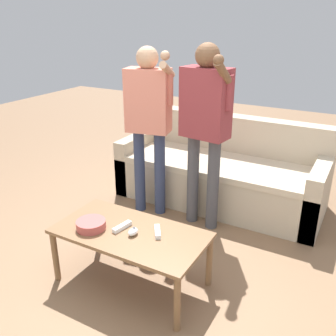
{
  "coord_description": "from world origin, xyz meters",
  "views": [
    {
      "loc": [
        1.17,
        -1.93,
        1.83
      ],
      "look_at": [
        -0.12,
        0.4,
        0.74
      ],
      "focal_mm": 40.24,
      "sensor_mm": 36.0,
      "label": 1
    }
  ],
  "objects_px": {
    "player_center": "(205,117)",
    "game_remote_wand_near": "(122,227)",
    "game_remote_wand_far": "(157,232)",
    "player_left": "(148,113)",
    "snack_bowl": "(91,225)",
    "game_remote_nunchuk": "(133,232)",
    "couch": "(222,173)",
    "coffee_table": "(131,238)"
  },
  "relations": [
    {
      "from": "couch",
      "to": "player_center",
      "type": "height_order",
      "value": "player_center"
    },
    {
      "from": "game_remote_wand_far",
      "to": "snack_bowl",
      "type": "bearing_deg",
      "value": -159.12
    },
    {
      "from": "game_remote_wand_near",
      "to": "player_left",
      "type": "bearing_deg",
      "value": 111.23
    },
    {
      "from": "player_left",
      "to": "couch",
      "type": "bearing_deg",
      "value": 48.73
    },
    {
      "from": "player_center",
      "to": "game_remote_wand_near",
      "type": "relative_size",
      "value": 9.81
    },
    {
      "from": "coffee_table",
      "to": "player_left",
      "type": "distance_m",
      "value": 1.25
    },
    {
      "from": "couch",
      "to": "snack_bowl",
      "type": "height_order",
      "value": "couch"
    },
    {
      "from": "game_remote_nunchuk",
      "to": "game_remote_wand_far",
      "type": "xyz_separation_m",
      "value": [
        0.14,
        0.1,
        -0.01
      ]
    },
    {
      "from": "game_remote_wand_near",
      "to": "game_remote_wand_far",
      "type": "xyz_separation_m",
      "value": [
        0.25,
        0.07,
        0.0
      ]
    },
    {
      "from": "coffee_table",
      "to": "game_remote_wand_near",
      "type": "bearing_deg",
      "value": 177.09
    },
    {
      "from": "player_left",
      "to": "game_remote_wand_near",
      "type": "xyz_separation_m",
      "value": [
        0.38,
        -0.99,
        -0.55
      ]
    },
    {
      "from": "coffee_table",
      "to": "game_remote_wand_far",
      "type": "bearing_deg",
      "value": 21.24
    },
    {
      "from": "game_remote_nunchuk",
      "to": "game_remote_wand_near",
      "type": "bearing_deg",
      "value": 165.51
    },
    {
      "from": "player_left",
      "to": "game_remote_wand_far",
      "type": "distance_m",
      "value": 1.25
    },
    {
      "from": "player_left",
      "to": "game_remote_nunchuk",
      "type": "bearing_deg",
      "value": -63.96
    },
    {
      "from": "snack_bowl",
      "to": "player_center",
      "type": "xyz_separation_m",
      "value": [
        0.36,
        1.11,
        0.57
      ]
    },
    {
      "from": "snack_bowl",
      "to": "player_left",
      "type": "bearing_deg",
      "value": 99.92
    },
    {
      "from": "couch",
      "to": "game_remote_wand_near",
      "type": "bearing_deg",
      "value": -94.78
    },
    {
      "from": "game_remote_nunchuk",
      "to": "player_left",
      "type": "relative_size",
      "value": 0.06
    },
    {
      "from": "game_remote_nunchuk",
      "to": "player_left",
      "type": "height_order",
      "value": "player_left"
    },
    {
      "from": "couch",
      "to": "game_remote_nunchuk",
      "type": "relative_size",
      "value": 23.44
    },
    {
      "from": "player_left",
      "to": "game_remote_wand_near",
      "type": "distance_m",
      "value": 1.19
    },
    {
      "from": "player_left",
      "to": "player_center",
      "type": "height_order",
      "value": "player_center"
    },
    {
      "from": "coffee_table",
      "to": "snack_bowl",
      "type": "xyz_separation_m",
      "value": [
        -0.26,
        -0.1,
        0.08
      ]
    },
    {
      "from": "player_left",
      "to": "player_center",
      "type": "distance_m",
      "value": 0.55
    },
    {
      "from": "coffee_table",
      "to": "snack_bowl",
      "type": "height_order",
      "value": "snack_bowl"
    },
    {
      "from": "snack_bowl",
      "to": "game_remote_nunchuk",
      "type": "distance_m",
      "value": 0.31
    },
    {
      "from": "player_left",
      "to": "coffee_table",
      "type": "bearing_deg",
      "value": -65.34
    },
    {
      "from": "game_remote_wand_near",
      "to": "game_remote_wand_far",
      "type": "relative_size",
      "value": 1.12
    },
    {
      "from": "coffee_table",
      "to": "game_remote_nunchuk",
      "type": "height_order",
      "value": "game_remote_nunchuk"
    },
    {
      "from": "game_remote_wand_far",
      "to": "game_remote_nunchuk",
      "type": "bearing_deg",
      "value": -145.3
    },
    {
      "from": "couch",
      "to": "player_center",
      "type": "relative_size",
      "value": 1.27
    },
    {
      "from": "couch",
      "to": "player_center",
      "type": "bearing_deg",
      "value": -86.52
    },
    {
      "from": "coffee_table",
      "to": "player_center",
      "type": "bearing_deg",
      "value": 84.67
    },
    {
      "from": "snack_bowl",
      "to": "game_remote_wand_near",
      "type": "height_order",
      "value": "snack_bowl"
    },
    {
      "from": "snack_bowl",
      "to": "player_left",
      "type": "height_order",
      "value": "player_left"
    },
    {
      "from": "player_center",
      "to": "game_remote_wand_near",
      "type": "distance_m",
      "value": 1.17
    },
    {
      "from": "snack_bowl",
      "to": "player_left",
      "type": "distance_m",
      "value": 1.23
    },
    {
      "from": "coffee_table",
      "to": "snack_bowl",
      "type": "relative_size",
      "value": 5.13
    },
    {
      "from": "game_remote_wand_near",
      "to": "game_remote_nunchuk",
      "type": "bearing_deg",
      "value": -14.49
    },
    {
      "from": "game_remote_nunchuk",
      "to": "game_remote_wand_near",
      "type": "height_order",
      "value": "game_remote_nunchuk"
    },
    {
      "from": "game_remote_nunchuk",
      "to": "game_remote_wand_far",
      "type": "distance_m",
      "value": 0.17
    }
  ]
}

